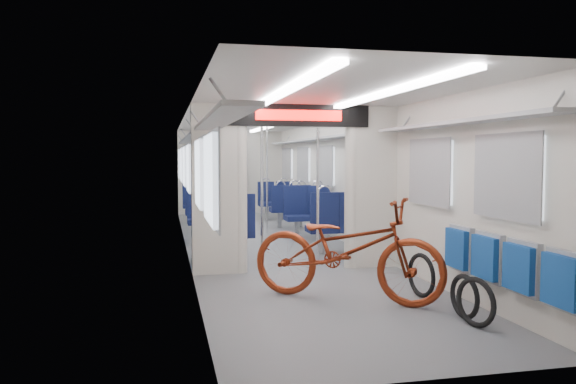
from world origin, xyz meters
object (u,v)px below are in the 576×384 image
object	(u,v)px
flip_bench	(504,262)
bike_hoop_c	(421,277)
bicycle	(346,249)
seat_bay_far_right	(283,201)
seat_bay_near_right	(321,214)
bike_hoop_a	(476,305)
stanchion_near_right	(318,187)
seat_bay_far_left	(204,203)
bike_hoop_b	(464,299)
stanchion_far_left	(238,178)
seat_bay_near_left	(218,217)
stanchion_far_right	(267,178)
stanchion_near_left	(262,185)

from	to	relation	value
flip_bench	bike_hoop_c	xyz separation A→B (m)	(-0.34, 1.05, -0.35)
bicycle	seat_bay_far_right	distance (m)	7.24
seat_bay_near_right	flip_bench	bearing A→B (deg)	-85.15
bike_hoop_a	stanchion_near_right	bearing A→B (deg)	100.69
seat_bay_far_left	bike_hoop_b	bearing A→B (deg)	-76.02
bike_hoop_c	seat_bay_far_right	distance (m)	7.25
seat_bay_far_right	stanchion_far_left	world-z (taller)	stanchion_far_left
seat_bay_far_right	stanchion_far_left	bearing A→B (deg)	-131.76
seat_bay_far_left	stanchion_far_left	world-z (taller)	stanchion_far_left
seat_bay_near_right	bike_hoop_b	bearing A→B (deg)	-88.62
bike_hoop_c	seat_bay_far_right	bearing A→B (deg)	90.65
bike_hoop_a	seat_bay_near_right	bearing A→B (deg)	90.87
seat_bay_near_left	stanchion_far_left	world-z (taller)	stanchion_far_left
bike_hoop_c	flip_bench	bearing A→B (deg)	-72.26
seat_bay_near_left	bike_hoop_c	bearing A→B (deg)	-62.04
bike_hoop_c	seat_bay_near_right	world-z (taller)	seat_bay_near_right
stanchion_near_right	stanchion_far_right	xyz separation A→B (m)	(-0.12, 3.50, 0.00)
bike_hoop_a	flip_bench	bearing A→B (deg)	15.09
seat_bay_far_right	stanchion_near_right	bearing A→B (deg)	-96.07
flip_bench	seat_bay_near_right	size ratio (longest dim) A/B	0.96
flip_bench	bike_hoop_c	size ratio (longest dim) A/B	4.15
seat_bay_near_right	bicycle	bearing A→B (deg)	-101.65
seat_bay_far_left	stanchion_far_right	size ratio (longest dim) A/B	0.87
stanchion_near_right	stanchion_far_left	world-z (taller)	same
bicycle	stanchion_near_left	xyz separation A→B (m)	(-0.48, 2.66, 0.58)
bicycle	bike_hoop_c	distance (m)	0.94
seat_bay_far_left	stanchion_far_left	xyz separation A→B (m)	(0.62, -1.25, 0.62)
seat_bay_near_left	seat_bay_far_left	bearing A→B (deg)	90.00
seat_bay_far_left	bike_hoop_a	bearing A→B (deg)	-76.71
bike_hoop_b	seat_bay_near_right	distance (m)	4.78
bike_hoop_c	stanchion_far_left	size ratio (longest dim) A/B	0.22
bike_hoop_c	stanchion_near_right	world-z (taller)	stanchion_near_right
bike_hoop_a	bike_hoop_b	bearing A→B (deg)	81.71
bike_hoop_a	stanchion_far_right	world-z (taller)	stanchion_far_right
flip_bench	bike_hoop_a	xyz separation A→B (m)	(-0.34, -0.09, -0.37)
seat_bay_far_left	stanchion_near_right	world-z (taller)	stanchion_near_right
seat_bay_near_left	flip_bench	bearing A→B (deg)	-64.18
bicycle	bike_hoop_c	bearing A→B (deg)	-57.88
bike_hoop_b	stanchion_far_right	world-z (taller)	stanchion_far_right
stanchion_far_left	stanchion_far_right	world-z (taller)	same
stanchion_far_left	seat_bay_far_right	bearing A→B (deg)	48.24
seat_bay_far_right	stanchion_far_left	size ratio (longest dim) A/B	0.85
bike_hoop_a	bike_hoop_b	size ratio (longest dim) A/B	1.06
seat_bay_near_right	stanchion_near_right	bearing A→B (deg)	-107.25
seat_bay_near_right	seat_bay_far_left	xyz separation A→B (m)	(-1.87, 3.21, -0.02)
seat_bay_near_left	seat_bay_far_right	world-z (taller)	seat_bay_near_left
bike_hoop_a	seat_bay_far_right	bearing A→B (deg)	90.52
bike_hoop_b	seat_bay_far_right	bearing A→B (deg)	90.81
stanchion_near_right	flip_bench	bearing A→B (deg)	-73.22
bike_hoop_a	bike_hoop_b	distance (m)	0.27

